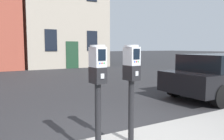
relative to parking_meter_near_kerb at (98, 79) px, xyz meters
name	(u,v)px	position (x,y,z in m)	size (l,w,h in m)	color
parking_meter_near_kerb	(98,79)	(0.00, 0.00, 0.00)	(0.23, 0.26, 1.54)	black
parking_meter_twin_adjacent	(131,76)	(0.58, 0.00, 0.00)	(0.23, 0.26, 1.54)	black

